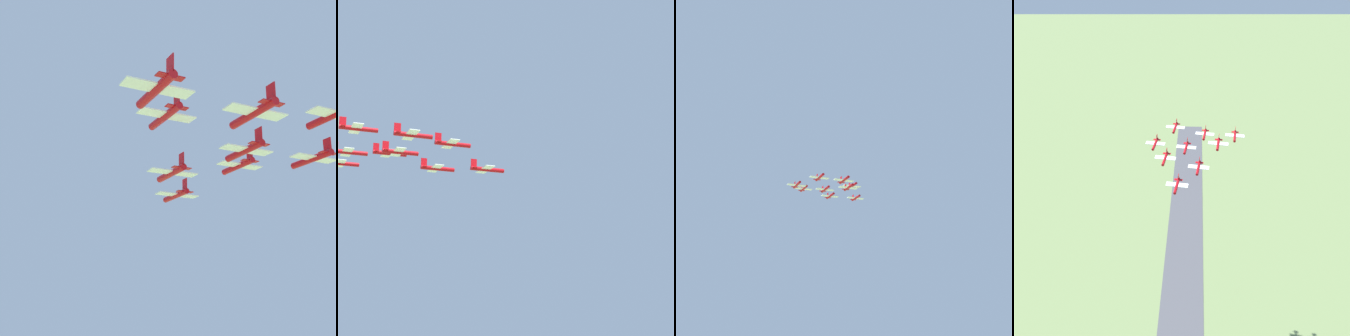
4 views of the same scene
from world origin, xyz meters
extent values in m
cylinder|color=#B20C14|center=(-5.86, 55.07, 140.03)|extent=(6.55, 7.00, 1.05)
cube|color=white|center=(-5.47, 55.49, 140.03)|extent=(7.42, 7.08, 0.17)
cube|color=#B20C14|center=(-3.48, 57.66, 141.34)|extent=(1.13, 1.21, 2.09)
cube|color=#B20C14|center=(-3.48, 57.66, 140.03)|extent=(2.95, 2.83, 0.11)
cylinder|color=#B20C14|center=(6.22, 58.75, 140.79)|extent=(6.55, 7.00, 1.05)
cube|color=white|center=(6.60, 59.17, 140.79)|extent=(7.42, 7.08, 0.17)
cube|color=#B20C14|center=(8.60, 61.34, 142.09)|extent=(1.13, 1.21, 2.09)
cube|color=#B20C14|center=(8.60, 61.34, 140.79)|extent=(2.95, 2.83, 0.11)
cylinder|color=#B20C14|center=(-3.21, 67.41, 143.63)|extent=(6.55, 7.00, 1.05)
cube|color=white|center=(-2.82, 67.83, 143.63)|extent=(7.42, 7.08, 0.17)
cube|color=#B20C14|center=(-0.83, 70.00, 144.93)|extent=(1.13, 1.21, 2.09)
cube|color=#B20C14|center=(-0.83, 70.00, 143.63)|extent=(2.95, 2.83, 0.11)
cylinder|color=#B20C14|center=(18.29, 62.44, 145.27)|extent=(6.55, 7.00, 1.05)
cube|color=white|center=(18.68, 62.86, 145.27)|extent=(7.42, 7.08, 0.17)
cube|color=#B20C14|center=(20.67, 65.02, 146.58)|extent=(1.13, 1.21, 2.09)
cube|color=#B20C14|center=(20.67, 65.02, 145.27)|extent=(2.95, 2.83, 0.11)
cylinder|color=#B20C14|center=(8.87, 71.10, 142.24)|extent=(6.55, 7.00, 1.05)
cube|color=white|center=(9.25, 71.52, 142.24)|extent=(7.42, 7.08, 0.17)
cube|color=#B20C14|center=(11.24, 73.68, 143.54)|extent=(1.13, 1.21, 2.09)
cube|color=#B20C14|center=(11.24, 73.68, 142.24)|extent=(2.95, 2.83, 0.11)
cylinder|color=#B20C14|center=(-0.56, 79.76, 142.74)|extent=(6.55, 7.00, 1.05)
cube|color=white|center=(-0.17, 80.18, 142.74)|extent=(7.42, 7.08, 0.17)
cube|color=#B20C14|center=(1.82, 82.34, 144.05)|extent=(1.13, 1.21, 2.09)
cube|color=#B20C14|center=(1.82, 82.34, 142.74)|extent=(2.95, 2.83, 0.11)
cylinder|color=#B20C14|center=(30.36, 66.12, 143.15)|extent=(6.55, 7.00, 1.05)
cube|color=white|center=(30.75, 66.54, 143.15)|extent=(7.42, 7.08, 0.17)
cube|color=#B20C14|center=(32.74, 68.71, 144.45)|extent=(1.13, 1.21, 2.09)
cube|color=#B20C14|center=(32.74, 68.71, 143.15)|extent=(2.95, 2.83, 0.11)
cylinder|color=#B20C14|center=(20.94, 74.78, 142.77)|extent=(6.55, 7.00, 1.05)
cube|color=white|center=(21.32, 75.20, 142.77)|extent=(7.42, 7.08, 0.17)
cube|color=#B20C14|center=(23.32, 77.37, 144.08)|extent=(1.13, 1.21, 2.09)
cube|color=#B20C14|center=(23.32, 77.37, 142.77)|extent=(2.95, 2.83, 0.11)
cylinder|color=#B20C14|center=(11.51, 83.44, 144.86)|extent=(6.55, 7.00, 1.05)
cube|color=white|center=(11.90, 83.86, 144.86)|extent=(7.42, 7.08, 0.17)
cube|color=#B20C14|center=(13.89, 86.03, 146.16)|extent=(1.13, 1.21, 2.09)
cube|color=#B20C14|center=(13.89, 86.03, 144.86)|extent=(2.95, 2.83, 0.11)
camera|label=1|loc=(72.86, 84.00, 121.11)|focal=50.00mm
camera|label=2|loc=(-78.49, 193.12, 100.63)|focal=70.00mm
camera|label=3|loc=(-163.21, -19.10, 84.44)|focal=50.00mm
camera|label=4|loc=(-53.78, -21.22, 214.28)|focal=35.00mm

